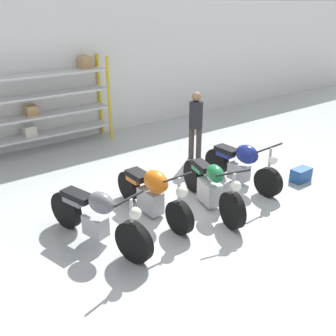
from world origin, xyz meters
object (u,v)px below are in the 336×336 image
object	(u,v)px
shelving_rack	(38,105)
motorcycle_orange	(152,192)
motorcycle_green	(211,187)
motorcycle_blue	(242,164)
person_browsing	(196,121)
toolbox	(301,175)
motorcycle_grey	(97,217)

from	to	relation	value
shelving_rack	motorcycle_orange	world-z (taller)	shelving_rack
motorcycle_green	motorcycle_blue	size ratio (longest dim) A/B	1.07
motorcycle_blue	person_browsing	size ratio (longest dim) A/B	1.20
toolbox	person_browsing	bearing A→B (deg)	112.60
motorcycle_blue	motorcycle_grey	bearing A→B (deg)	-90.16
person_browsing	motorcycle_orange	bearing A→B (deg)	-10.34
shelving_rack	motorcycle_green	xyz separation A→B (m)	(1.37, -4.84, -0.76)
motorcycle_green	motorcycle_grey	bearing A→B (deg)	-80.39
motorcycle_orange	toolbox	world-z (taller)	motorcycle_orange
person_browsing	toolbox	xyz separation A→B (m)	(0.97, -2.32, -0.82)
motorcycle_grey	toolbox	world-z (taller)	motorcycle_grey
shelving_rack	motorcycle_green	distance (m)	5.09
toolbox	motorcycle_orange	bearing A→B (deg)	167.55
motorcycle_grey	motorcycle_blue	distance (m)	3.34
motorcycle_green	person_browsing	world-z (taller)	person_browsing
shelving_rack	motorcycle_green	bearing A→B (deg)	-74.23
shelving_rack	motorcycle_orange	distance (m)	4.52
motorcycle_grey	person_browsing	xyz separation A→B (m)	(3.52, 1.77, 0.50)
motorcycle_blue	person_browsing	world-z (taller)	person_browsing
shelving_rack	motorcycle_blue	distance (m)	5.22
motorcycle_green	shelving_rack	bearing A→B (deg)	-149.14
person_browsing	motorcycle_grey	bearing A→B (deg)	-17.59
shelving_rack	motorcycle_grey	bearing A→B (deg)	-100.07
shelving_rack	motorcycle_blue	world-z (taller)	shelving_rack
motorcycle_green	person_browsing	xyz separation A→B (m)	(1.33, 1.98, 0.55)
motorcycle_blue	toolbox	bearing A→B (deg)	57.73
shelving_rack	motorcycle_green	world-z (taller)	shelving_rack
motorcycle_blue	toolbox	xyz separation A→B (m)	(1.14, -0.66, -0.30)
motorcycle_grey	motorcycle_orange	bearing A→B (deg)	83.77
shelving_rack	toolbox	distance (m)	6.43
toolbox	motorcycle_grey	bearing A→B (deg)	173.04
motorcycle_grey	shelving_rack	bearing A→B (deg)	154.63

